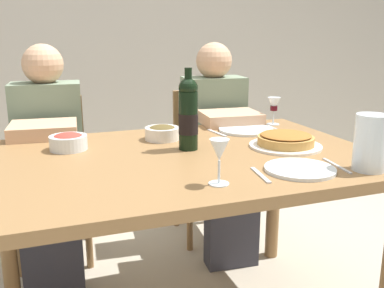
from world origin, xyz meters
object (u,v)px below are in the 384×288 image
(dinner_plate_right_setting, at_px, (246,130))
(chair_right, at_px, (206,153))
(chair_left, at_px, (52,167))
(wine_bottle, at_px, (188,114))
(dinner_plate_left_setting, at_px, (300,169))
(wine_glass_right_diner, at_px, (219,152))
(diner_right, at_px, (219,143))
(dining_table, at_px, (181,178))
(baked_tart, at_px, (286,140))
(wine_glass_left_diner, at_px, (274,106))
(salad_bowl, at_px, (68,141))
(water_pitcher, at_px, (371,146))
(olive_bowl, at_px, (162,132))
(diner_left, at_px, (49,157))

(dinner_plate_right_setting, relative_size, chair_right, 0.30)
(chair_left, height_order, chair_right, same)
(wine_bottle, relative_size, dinner_plate_left_setting, 1.35)
(wine_glass_right_diner, height_order, diner_right, diner_right)
(wine_bottle, height_order, dinner_plate_right_setting, wine_bottle)
(dinner_plate_right_setting, height_order, diner_right, diner_right)
(dining_table, xyz_separation_m, baked_tart, (0.44, -0.03, 0.12))
(wine_glass_left_diner, distance_m, wine_glass_right_diner, 0.95)
(salad_bowl, height_order, dinner_plate_left_setting, salad_bowl)
(wine_bottle, xyz_separation_m, water_pitcher, (0.48, -0.47, -0.06))
(dining_table, bearing_deg, olive_bowl, 88.71)
(dinner_plate_left_setting, xyz_separation_m, diner_left, (-0.78, 0.99, -0.15))
(water_pitcher, xyz_separation_m, diner_left, (-1.00, 1.06, -0.23))
(salad_bowl, bearing_deg, dinner_plate_left_setting, -37.81)
(dinner_plate_left_setting, height_order, chair_right, chair_right)
(diner_right, bearing_deg, water_pitcher, 100.69)
(wine_bottle, relative_size, water_pitcher, 1.68)
(dining_table, distance_m, olive_bowl, 0.30)
(wine_bottle, relative_size, wine_glass_right_diner, 2.25)
(baked_tart, distance_m, diner_left, 1.15)
(water_pitcher, relative_size, chair_left, 0.22)
(dining_table, height_order, diner_right, diner_right)
(dining_table, relative_size, dinner_plate_right_setting, 5.82)
(olive_bowl, bearing_deg, dinner_plate_right_setting, 3.60)
(wine_bottle, relative_size, wine_glass_left_diner, 2.33)
(dinner_plate_left_setting, height_order, diner_left, diner_left)
(chair_left, bearing_deg, diner_right, 168.68)
(wine_glass_left_diner, distance_m, dinner_plate_right_setting, 0.23)
(baked_tart, height_order, chair_right, chair_right)
(dining_table, height_order, chair_left, chair_left)
(dinner_plate_right_setting, bearing_deg, wine_glass_left_diner, 23.67)
(wine_bottle, xyz_separation_m, wine_glass_left_diner, (0.56, 0.30, -0.05))
(dinner_plate_left_setting, xyz_separation_m, chair_right, (0.14, 1.19, -0.27))
(diner_right, bearing_deg, salad_bowl, 31.04)
(salad_bowl, relative_size, olive_bowl, 0.99)
(dinner_plate_left_setting, bearing_deg, baked_tart, 67.09)
(olive_bowl, bearing_deg, salad_bowl, -174.91)
(dining_table, bearing_deg, dinner_plate_left_setting, -45.04)
(baked_tart, xyz_separation_m, dinner_plate_right_setting, (-0.02, 0.32, -0.02))
(olive_bowl, relative_size, chair_left, 0.17)
(olive_bowl, relative_size, chair_right, 0.17)
(baked_tart, xyz_separation_m, diner_left, (-0.90, 0.70, -0.17))
(dining_table, xyz_separation_m, diner_right, (0.44, 0.64, -0.05))
(salad_bowl, relative_size, chair_left, 0.17)
(wine_glass_right_diner, bearing_deg, dinner_plate_right_setting, 56.95)
(dinner_plate_right_setting, bearing_deg, chair_right, 86.88)
(baked_tart, relative_size, wine_glass_left_diner, 2.11)
(wine_glass_right_diner, bearing_deg, baked_tart, 36.45)
(baked_tart, relative_size, chair_right, 0.34)
(dining_table, distance_m, wine_glass_left_diner, 0.75)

